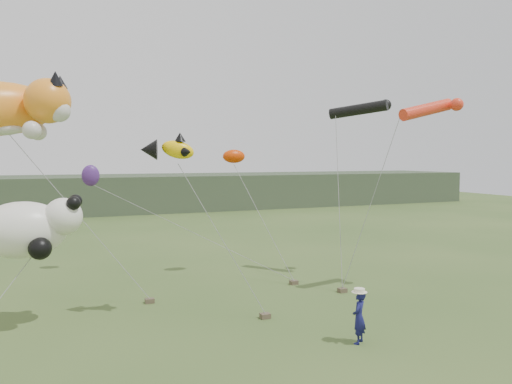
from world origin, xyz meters
The scene contains 9 objects.
ground centered at (0.00, 0.00, 0.00)m, with size 120.00×120.00×0.00m, color #385123.
headland centered at (-3.11, 44.69, 1.92)m, with size 90.00×13.00×4.00m.
festival_attendant centered at (1.54, -0.33, 0.86)m, with size 0.63×0.41×1.73m, color #15164F.
sandbag_anchors centered at (-1.40, 5.11, 0.09)m, with size 15.06×4.37×0.19m.
cat_kite centered at (-9.14, 8.88, 8.03)m, with size 6.43×3.73×2.80m.
fish_kite centered at (-3.57, 4.58, 6.35)m, with size 2.11×1.37×1.09m.
tube_kites centered at (7.51, 5.68, 8.34)m, with size 3.69×5.85×1.38m.
panda_kite centered at (-8.31, 5.50, 3.55)m, with size 3.52×2.28×2.19m.
misc_kites centered at (-2.41, 12.18, 5.57)m, with size 7.78×4.13×1.91m.
Camera 1 is at (-7.67, -13.66, 6.03)m, focal length 35.00 mm.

